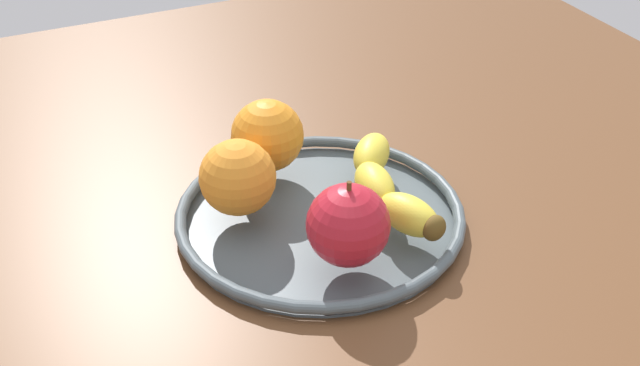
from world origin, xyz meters
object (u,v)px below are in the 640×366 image
apple (348,225)px  orange_back_right (267,136)px  fruit_bowl (320,215)px  banana (386,185)px  orange_back_left (238,177)px

apple → orange_back_right: (-17.50, -0.75, 0.04)cm
fruit_bowl → orange_back_right: 10.56cm
apple → orange_back_right: bearing=-177.5°
banana → orange_back_left: orange_back_left is taller
orange_back_right → fruit_bowl: bearing=11.0°
apple → fruit_bowl: bearing=172.8°
apple → orange_back_right: apple is taller
banana → orange_back_left: 14.80cm
orange_back_left → orange_back_right: size_ratio=0.98×
apple → orange_back_right: 17.52cm
apple → orange_back_left: (-11.41, -6.27, -0.03)cm
banana → apple: apple is taller
banana → orange_back_right: size_ratio=2.46×
banana → apple: (6.64, -7.60, 1.99)cm
fruit_bowl → orange_back_left: orange_back_left is taller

